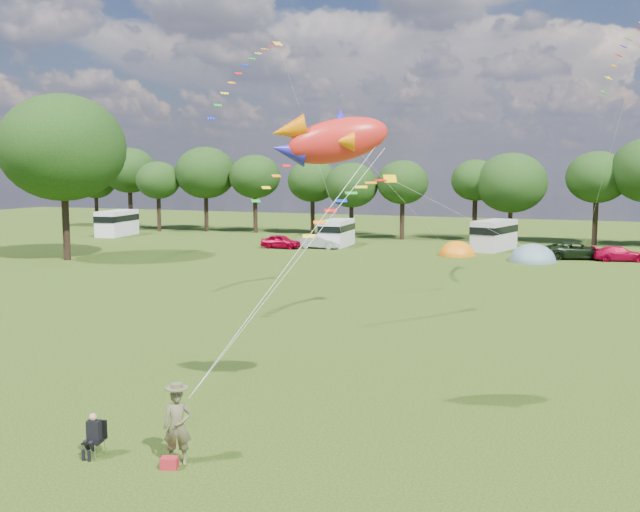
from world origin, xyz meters
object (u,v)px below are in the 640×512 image
at_px(campervan_c, 494,234).
at_px(tent_orange, 457,255).
at_px(car_c, 619,254).
at_px(kite_flyer, 177,426).
at_px(camp_chair, 95,430).
at_px(car_d, 577,250).
at_px(big_tree, 63,148).
at_px(fish_kite, 328,140).
at_px(campervan_b, 337,232).
at_px(campervan_a, 117,222).
at_px(tent_greyblue, 532,261).
at_px(car_a, 281,242).
at_px(car_b, 319,242).

xyz_separation_m(campervan_c, tent_orange, (-2.36, -5.32, -1.44)).
bearing_deg(car_c, kite_flyer, 153.14).
bearing_deg(camp_chair, car_d, 65.93).
relative_size(big_tree, fish_kite, 3.77).
bearing_deg(kite_flyer, car_c, 51.95).
bearing_deg(campervan_b, campervan_c, -84.61).
height_order(campervan_a, campervan_c, campervan_a).
height_order(car_c, tent_greyblue, tent_greyblue).
height_order(car_d, kite_flyer, kite_flyer).
bearing_deg(campervan_c, big_tree, 137.28).
bearing_deg(car_c, car_d, 73.07).
height_order(car_a, campervan_b, campervan_b).
distance_m(car_d, campervan_c, 8.30).
xyz_separation_m(car_b, camp_chair, (12.24, -46.65, 0.06)).
xyz_separation_m(big_tree, tent_greyblue, (35.23, 12.94, -9.00)).
relative_size(car_a, car_d, 0.74).
xyz_separation_m(car_d, kite_flyer, (-7.94, -46.99, 0.27)).
distance_m(car_d, fish_kite, 43.95).
bearing_deg(campervan_b, tent_orange, -107.78).
bearing_deg(car_d, tent_greyblue, 116.61).
relative_size(car_a, fish_kite, 1.09).
xyz_separation_m(car_b, car_c, (25.66, 0.53, -0.04)).
bearing_deg(campervan_b, fish_kite, -163.14).
xyz_separation_m(car_c, fish_kite, (-8.63, -42.77, 7.60)).
bearing_deg(tent_orange, tent_greyblue, -14.66).
height_order(campervan_c, tent_orange, campervan_c).
xyz_separation_m(car_c, campervan_c, (-10.45, 4.18, 0.86)).
height_order(tent_greyblue, kite_flyer, kite_flyer).
bearing_deg(tent_greyblue, campervan_b, 165.32).
bearing_deg(tent_orange, car_d, 7.90).
xyz_separation_m(car_c, campervan_a, (-51.04, 2.98, 0.90)).
bearing_deg(tent_orange, kite_flyer, -87.91).
bearing_deg(car_c, fish_kite, 155.13).
distance_m(car_a, car_d, 25.90).
bearing_deg(car_b, kite_flyer, -164.53).
distance_m(car_c, fish_kite, 44.29).
distance_m(car_a, fish_kite, 46.48).
relative_size(campervan_b, fish_kite, 1.49).
bearing_deg(camp_chair, campervan_c, 74.78).
height_order(kite_flyer, camp_chair, kite_flyer).
distance_m(campervan_b, tent_greyblue, 19.13).
distance_m(campervan_a, campervan_c, 40.61).
relative_size(car_b, campervan_c, 0.60).
bearing_deg(car_d, car_c, -109.86).
xyz_separation_m(campervan_c, kite_flyer, (-0.70, -50.98, -0.48)).
bearing_deg(car_c, car_a, 79.88).
distance_m(car_b, campervan_b, 2.76).
bearing_deg(fish_kite, tent_orange, 74.51).
height_order(tent_orange, camp_chair, tent_orange).
bearing_deg(camp_chair, campervan_b, 91.21).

